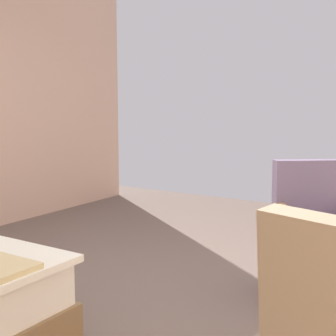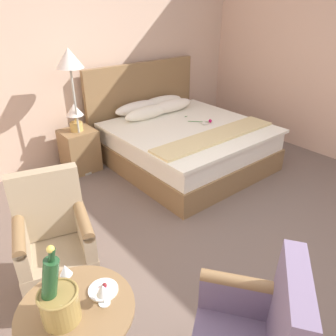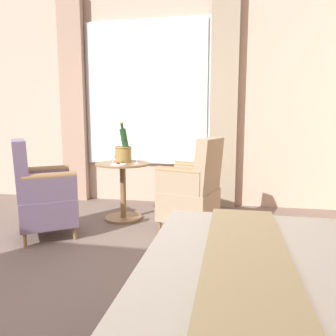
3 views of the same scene
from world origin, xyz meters
name	(u,v)px [view 2 (image 2 of 3)]	position (x,y,z in m)	size (l,w,h in m)	color
ground_plane	(252,255)	(0.00, 0.00, 0.00)	(7.50, 7.50, 0.00)	#6C5A50
wall_headboard_side	(85,45)	(0.00, 3.06, 1.59)	(5.45, 0.12, 3.18)	beige
bed	(182,140)	(0.80, 1.93, 0.35)	(1.97, 2.09, 1.30)	olive
nightstand	(80,150)	(-0.45, 2.64, 0.29)	(0.47, 0.42, 0.59)	olive
bedside_lamp	(75,115)	(-0.45, 2.64, 0.81)	(0.23, 0.23, 0.37)	tan
floor_lamp_brass	(71,71)	(-0.46, 2.57, 1.39)	(0.34, 0.34, 1.65)	#B0B0A4
champagne_bucket	(58,301)	(-1.82, -0.08, 0.82)	(0.21, 0.21, 0.49)	olive
wine_glass_near_bucket	(103,291)	(-1.60, -0.13, 0.79)	(0.07, 0.07, 0.14)	white
wine_glass_near_edge	(66,271)	(-1.70, 0.12, 0.79)	(0.07, 0.07, 0.15)	white
snack_plate	(103,290)	(-1.56, -0.05, 0.70)	(0.17, 0.17, 0.04)	white
armchair_by_window	(56,245)	(-1.54, 0.80, 0.43)	(0.69, 0.71, 1.02)	olive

